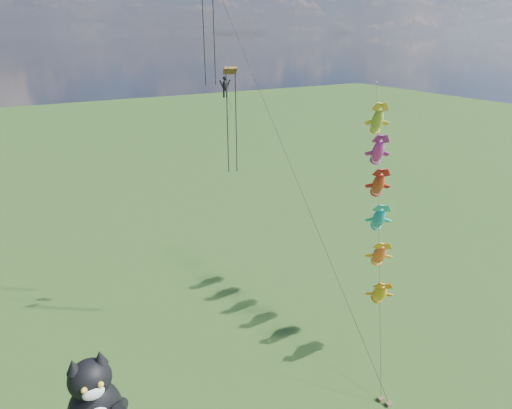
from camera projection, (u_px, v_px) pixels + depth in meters
fish_windsock_rig at (378, 202)px, 32.39m from camera, size 9.52×12.96×19.00m
parafoil_rig at (229, 80)px, 30.02m from camera, size 5.40×16.89×27.18m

